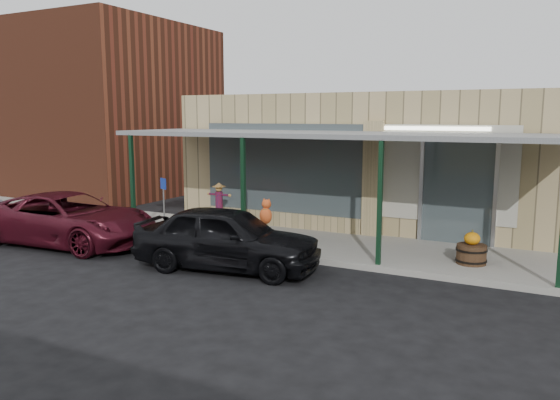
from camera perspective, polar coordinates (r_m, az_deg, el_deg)
The scene contains 10 objects.
ground at distance 11.64m, azimuth -1.62°, elevation -8.88°, with size 120.00×120.00×0.00m, color black.
sidewalk at distance 14.76m, azimuth 5.16°, elevation -4.80°, with size 40.00×3.20×0.15m, color gray.
storefront at distance 18.71m, azimuth 10.52°, elevation 4.23°, with size 12.00×6.25×4.20m.
awning at distance 14.32m, azimuth 5.26°, elevation 6.66°, with size 12.00×3.00×3.04m.
block_buildings_near at distance 19.21m, azimuth 17.39°, elevation 9.09°, with size 61.00×8.00×8.00m.
barrel_scarecrow at distance 16.53m, azimuth -6.37°, elevation -1.39°, with size 0.86×0.57×1.41m.
barrel_pumpkin at distance 13.37m, azimuth 19.37°, elevation -5.12°, with size 0.68×0.68×0.80m.
handicap_sign at distance 16.49m, azimuth -12.07°, elevation 0.31°, with size 0.30×0.16×1.57m.
parked_sedan at distance 12.68m, azimuth -5.55°, elevation -3.95°, with size 4.56×2.33×1.58m.
car_maroon at distance 16.16m, azimuth -21.26°, elevation -1.85°, with size 2.37×5.15×1.43m, color #490E1B.
Camera 1 is at (5.36, -9.71, 3.54)m, focal length 35.00 mm.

